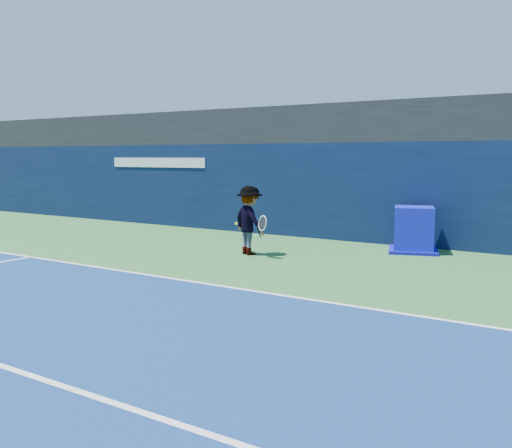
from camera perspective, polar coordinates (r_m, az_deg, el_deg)
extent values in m
plane|color=#2F6931|center=(10.11, -18.82, -8.42)|extent=(80.00, 80.00, 0.00)
cube|color=white|center=(12.13, -7.61, -5.55)|extent=(24.00, 0.10, 0.01)
cube|color=black|center=(19.15, 9.17, 9.75)|extent=(36.00, 3.00, 1.20)
cube|color=#091534|center=(18.24, 7.78, 3.32)|extent=(36.00, 1.00, 3.00)
cube|color=white|center=(21.73, -9.84, 6.08)|extent=(4.50, 0.04, 0.35)
cube|color=#0D10C3|center=(16.04, 15.49, -0.52)|extent=(1.30, 1.30, 1.23)
cube|color=#0D0B9E|center=(16.12, 15.42, -2.54)|extent=(1.63, 1.63, 0.08)
imported|color=white|center=(15.01, -0.65, 0.37)|extent=(1.34, 1.09, 1.81)
cylinder|color=black|center=(14.59, 0.29, -0.84)|extent=(0.09, 0.16, 0.29)
torus|color=white|center=(14.44, 0.65, 0.08)|extent=(0.33, 0.19, 0.32)
cylinder|color=black|center=(14.44, 0.65, 0.08)|extent=(0.28, 0.14, 0.27)
sphere|color=yellow|center=(14.21, -1.99, 0.04)|extent=(0.07, 0.07, 0.07)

